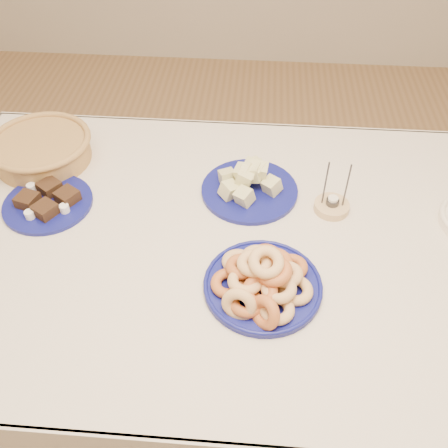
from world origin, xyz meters
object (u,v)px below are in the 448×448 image
at_px(dining_table, 225,262).
at_px(melon_plate, 249,183).
at_px(brownie_plate, 48,202).
at_px(candle_holder, 332,206).
at_px(wicker_basket, 41,148).
at_px(donut_platter, 263,281).

relative_size(dining_table, melon_plate, 4.60).
bearing_deg(brownie_plate, dining_table, -9.45).
relative_size(dining_table, brownie_plate, 5.21).
xyz_separation_m(dining_table, brownie_plate, (-0.52, 0.09, 0.12)).
bearing_deg(dining_table, brownie_plate, 170.55).
relative_size(brownie_plate, candle_holder, 1.97).
xyz_separation_m(wicker_basket, candle_holder, (0.89, -0.16, -0.03)).
xyz_separation_m(dining_table, wicker_basket, (-0.60, 0.29, 0.15)).
height_order(melon_plate, brownie_plate, melon_plate).
bearing_deg(dining_table, candle_holder, 24.13).
bearing_deg(wicker_basket, brownie_plate, -68.52).
bearing_deg(dining_table, donut_platter, -59.12).
xyz_separation_m(melon_plate, candle_holder, (0.24, -0.06, -0.01)).
height_order(donut_platter, brownie_plate, donut_platter).
distance_m(dining_table, donut_platter, 0.24).
relative_size(donut_platter, brownie_plate, 1.18).
bearing_deg(candle_holder, dining_table, -155.87).
bearing_deg(candle_holder, donut_platter, -122.12).
relative_size(donut_platter, melon_plate, 1.05).
height_order(dining_table, brownie_plate, brownie_plate).
xyz_separation_m(brownie_plate, wicker_basket, (-0.08, 0.21, 0.03)).
bearing_deg(wicker_basket, dining_table, -26.06).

